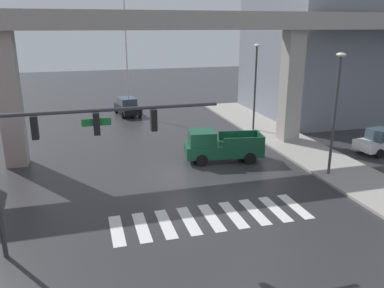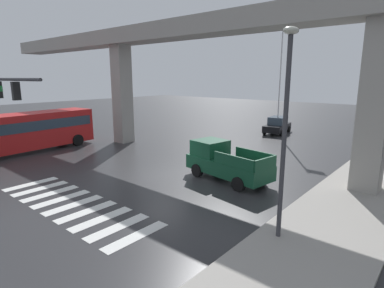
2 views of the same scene
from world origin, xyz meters
name	(u,v)px [view 2 (image 2 of 2)]	position (x,y,z in m)	size (l,w,h in m)	color
ground_plane	(161,176)	(0.00, 0.00, 0.00)	(120.00, 120.00, 0.00)	#2D2D30
crosswalk_stripes	(73,205)	(0.00, -5.55, 0.01)	(9.35, 2.80, 0.01)	silver
elevated_overpass	(212,38)	(0.00, 4.86, 8.19)	(53.82, 2.27, 9.57)	#9E9991
sidewalk_east	(347,208)	(9.65, 2.00, 0.07)	(4.00, 36.00, 0.15)	#9E9991
pickup_truck	(224,162)	(3.07, 2.02, 0.99)	(5.33, 2.67, 2.08)	#14472D
city_bus	(24,130)	(-12.38, -2.56, 1.72)	(3.37, 10.96, 2.99)	red
sedan_black	(277,125)	(-1.08, 17.73, 0.85)	(2.44, 4.52, 1.72)	black
street_lamp_near_corner	(286,113)	(8.45, -2.40, 4.56)	(0.44, 0.70, 7.24)	#38383D
street_lamp_mid_block	(363,97)	(8.45, 8.38, 4.56)	(0.44, 0.70, 7.24)	#38383D
flagpole	(282,66)	(-0.87, 17.45, 6.80)	(1.16, 0.12, 11.94)	silver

